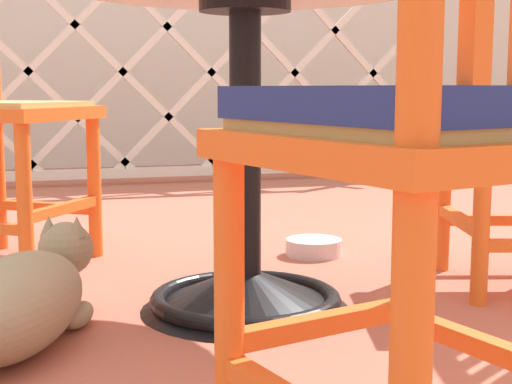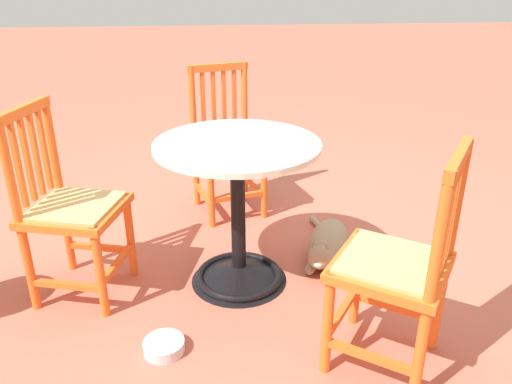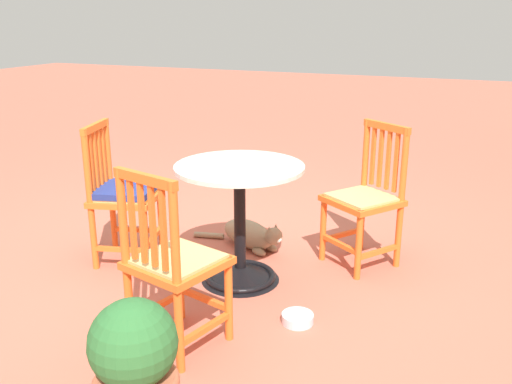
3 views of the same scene
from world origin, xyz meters
The scene contains 8 objects.
ground_plane centered at (0.00, 0.00, 0.00)m, with size 24.00×24.00×0.00m, color #BC604C.
cafe_table centered at (0.14, 0.21, 0.28)m, with size 0.76×0.76×0.73m.
orange_chair_at_corner centered at (-0.41, 0.84, 0.43)m, with size 0.56×0.56×0.91m.
orange_chair_tucked_in centered at (0.15, -0.62, 0.45)m, with size 0.49×0.49×0.91m.
orange_chair_by_planter centered at (0.91, 0.21, 0.43)m, with size 0.49×0.49×0.91m.
tabby_cat centered at (-0.33, 0.08, 0.10)m, with size 0.36×0.74×0.23m.
terracotta_planter centered at (1.57, 0.45, 0.33)m, with size 0.32×0.32×0.62m.
pet_water_bowl centered at (0.48, 0.70, 0.03)m, with size 0.17×0.17×0.05m, color silver.
Camera 3 is at (2.98, 1.51, 1.57)m, focal length 39.31 mm.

